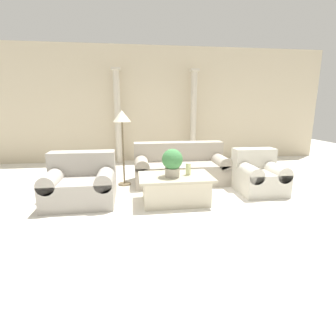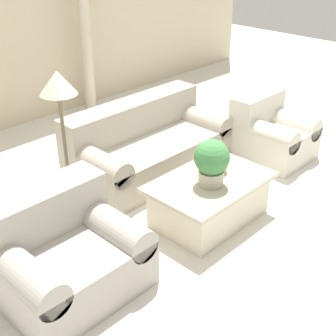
% 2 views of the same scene
% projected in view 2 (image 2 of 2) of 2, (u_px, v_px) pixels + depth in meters
% --- Properties ---
extents(ground_plane, '(16.00, 16.00, 0.00)m').
position_uv_depth(ground_plane, '(183.00, 203.00, 5.01)').
color(ground_plane, silver).
extents(wall_back, '(10.00, 0.06, 3.20)m').
position_uv_depth(wall_back, '(6.00, 11.00, 6.21)').
color(wall_back, beige).
rests_on(wall_back, ground_plane).
extents(sofa_long, '(1.93, 0.96, 0.81)m').
position_uv_depth(sofa_long, '(147.00, 145.00, 5.53)').
color(sofa_long, '#ADA393').
rests_on(sofa_long, ground_plane).
extents(loveseat, '(1.11, 0.96, 0.81)m').
position_uv_depth(loveseat, '(63.00, 252.00, 3.75)').
color(loveseat, '#ACA59B').
rests_on(loveseat, ground_plane).
extents(coffee_table, '(1.20, 0.80, 0.46)m').
position_uv_depth(coffee_table, '(209.00, 200.00, 4.64)').
color(coffee_table, beige).
rests_on(coffee_table, ground_plane).
extents(potted_plant, '(0.34, 0.34, 0.46)m').
position_uv_depth(potted_plant, '(212.00, 161.00, 4.35)').
color(potted_plant, '#B2A893').
rests_on(potted_plant, coffee_table).
extents(pillar_candle, '(0.08, 0.08, 0.20)m').
position_uv_depth(pillar_candle, '(223.00, 163.00, 4.63)').
color(pillar_candle, beige).
rests_on(pillar_candle, coffee_table).
extents(floor_lamp, '(0.35, 0.35, 1.50)m').
position_uv_depth(floor_lamp, '(59.00, 96.00, 4.28)').
color(floor_lamp, brown).
rests_on(floor_lamp, ground_plane).
extents(column_right, '(0.24, 0.24, 2.56)m').
position_uv_depth(column_right, '(85.00, 26.00, 6.81)').
color(column_right, beige).
rests_on(column_right, ground_plane).
extents(armchair, '(0.79, 0.87, 0.78)m').
position_uv_depth(armchair, '(271.00, 132.00, 5.85)').
color(armchair, beige).
rests_on(armchair, ground_plane).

